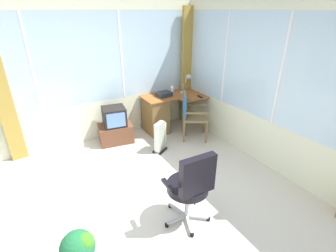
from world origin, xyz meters
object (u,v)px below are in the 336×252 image
(paper_tray, at_px, (164,94))
(wooden_armchair, at_px, (189,110))
(office_chair, at_px, (191,184))
(space_heater, at_px, (160,136))
(tv_on_stand, at_px, (115,127))
(potted_plant, at_px, (79,248))
(spray_bottle, at_px, (172,90))
(tv_remote, at_px, (200,97))
(desk, at_px, (158,113))
(desk_lamp, at_px, (187,81))

(paper_tray, xyz_separation_m, wooden_armchair, (0.24, -0.57, -0.22))
(office_chair, relative_size, space_heater, 1.75)
(tv_on_stand, distance_m, potted_plant, 2.65)
(spray_bottle, relative_size, office_chair, 0.21)
(wooden_armchair, bearing_deg, tv_remote, 21.10)
(desk, distance_m, desk_lamp, 0.94)
(office_chair, bearing_deg, paper_tray, 67.36)
(desk_lamp, relative_size, tv_on_stand, 0.56)
(desk_lamp, distance_m, spray_bottle, 0.40)
(tv_remote, bearing_deg, office_chair, -124.74)
(desk, height_order, wooden_armchair, wooden_armchair)
(desk_lamp, xyz_separation_m, paper_tray, (-0.55, 0.05, -0.22))
(spray_bottle, distance_m, office_chair, 2.74)
(desk_lamp, xyz_separation_m, tv_on_stand, (-1.64, 0.06, -0.72))
(desk_lamp, xyz_separation_m, space_heater, (-1.04, -0.69, -0.74))
(tv_on_stand, bearing_deg, wooden_armchair, -23.34)
(paper_tray, bearing_deg, office_chair, -112.64)
(wooden_armchair, relative_size, office_chair, 0.94)
(desk, bearing_deg, office_chair, -109.41)
(desk, relative_size, spray_bottle, 5.70)
(tv_on_stand, xyz_separation_m, space_heater, (0.60, -0.75, -0.02))
(wooden_armchair, bearing_deg, desk_lamp, 59.78)
(tv_remote, relative_size, office_chair, 0.15)
(desk_lamp, bearing_deg, paper_tray, 174.99)
(office_chair, height_order, tv_on_stand, office_chair)
(space_heater, bearing_deg, paper_tray, 56.23)
(tv_remote, height_order, spray_bottle, spray_bottle)
(desk_lamp, xyz_separation_m, wooden_armchair, (-0.30, -0.52, -0.44))
(wooden_armchair, bearing_deg, potted_plant, -145.11)
(desk_lamp, distance_m, potted_plant, 3.76)
(desk, height_order, spray_bottle, spray_bottle)
(space_heater, height_order, potted_plant, space_heater)
(wooden_armchair, height_order, office_chair, office_chair)
(spray_bottle, distance_m, potted_plant, 3.48)
(wooden_armchair, bearing_deg, tv_on_stand, 156.66)
(desk_lamp, relative_size, paper_tray, 1.35)
(spray_bottle, distance_m, tv_on_stand, 1.40)
(desk, xyz_separation_m, spray_bottle, (0.35, -0.01, 0.46))
(office_chair, height_order, potted_plant, office_chair)
(space_heater, bearing_deg, potted_plant, -138.41)
(desk, distance_m, tv_on_stand, 0.94)
(desk_lamp, bearing_deg, wooden_armchair, -120.22)
(desk, distance_m, space_heater, 0.83)
(wooden_armchair, bearing_deg, space_heater, -167.01)
(tv_remote, distance_m, paper_tray, 0.75)
(wooden_armchair, distance_m, office_chair, 2.27)
(wooden_armchair, height_order, space_heater, wooden_armchair)
(paper_tray, height_order, space_heater, paper_tray)
(desk_lamp, relative_size, office_chair, 0.40)
(tv_on_stand, bearing_deg, potted_plant, -117.22)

